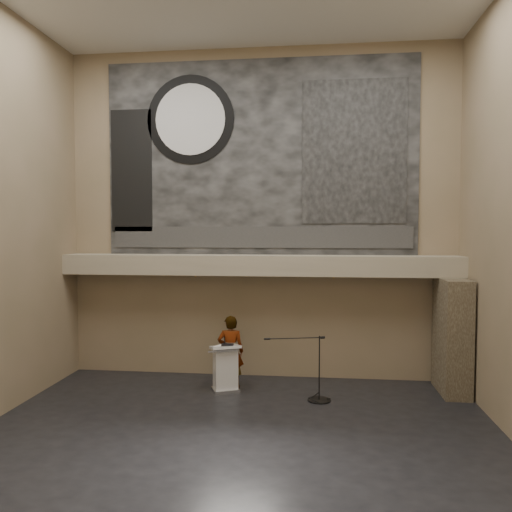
# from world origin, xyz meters

# --- Properties ---
(floor) EXTENTS (10.00, 10.00, 0.00)m
(floor) POSITION_xyz_m (0.00, 0.00, 0.00)
(floor) COLOR black
(floor) RESTS_ON ground
(wall_back) EXTENTS (10.00, 0.02, 8.50)m
(wall_back) POSITION_xyz_m (0.00, 4.00, 4.25)
(wall_back) COLOR #77694C
(wall_back) RESTS_ON floor
(wall_front) EXTENTS (10.00, 0.02, 8.50)m
(wall_front) POSITION_xyz_m (0.00, -4.00, 4.25)
(wall_front) COLOR #77694C
(wall_front) RESTS_ON floor
(soffit) EXTENTS (10.00, 0.80, 0.50)m
(soffit) POSITION_xyz_m (0.00, 3.60, 2.95)
(soffit) COLOR gray
(soffit) RESTS_ON wall_back
(sprinkler_left) EXTENTS (0.04, 0.04, 0.06)m
(sprinkler_left) POSITION_xyz_m (-1.60, 3.55, 2.67)
(sprinkler_left) COLOR #B2893D
(sprinkler_left) RESTS_ON soffit
(sprinkler_right) EXTENTS (0.04, 0.04, 0.06)m
(sprinkler_right) POSITION_xyz_m (1.90, 3.55, 2.67)
(sprinkler_right) COLOR #B2893D
(sprinkler_right) RESTS_ON soffit
(banner) EXTENTS (8.00, 0.05, 5.00)m
(banner) POSITION_xyz_m (0.00, 3.97, 5.70)
(banner) COLOR black
(banner) RESTS_ON wall_back
(banner_text_strip) EXTENTS (7.76, 0.02, 0.55)m
(banner_text_strip) POSITION_xyz_m (0.00, 3.93, 3.65)
(banner_text_strip) COLOR #2A2A2A
(banner_text_strip) RESTS_ON banner
(banner_clock_rim) EXTENTS (2.30, 0.02, 2.30)m
(banner_clock_rim) POSITION_xyz_m (-1.80, 3.93, 6.70)
(banner_clock_rim) COLOR black
(banner_clock_rim) RESTS_ON banner
(banner_clock_face) EXTENTS (1.84, 0.02, 1.84)m
(banner_clock_face) POSITION_xyz_m (-1.80, 3.91, 6.70)
(banner_clock_face) COLOR silver
(banner_clock_face) RESTS_ON banner
(banner_building_print) EXTENTS (2.60, 0.02, 3.60)m
(banner_building_print) POSITION_xyz_m (2.40, 3.93, 5.80)
(banner_building_print) COLOR black
(banner_building_print) RESTS_ON banner
(banner_brick_print) EXTENTS (1.10, 0.02, 3.20)m
(banner_brick_print) POSITION_xyz_m (-3.40, 3.93, 5.40)
(banner_brick_print) COLOR black
(banner_brick_print) RESTS_ON banner
(stone_pier) EXTENTS (0.60, 1.40, 2.70)m
(stone_pier) POSITION_xyz_m (4.65, 3.15, 1.35)
(stone_pier) COLOR #403527
(stone_pier) RESTS_ON floor
(lectern) EXTENTS (0.82, 0.72, 1.13)m
(lectern) POSITION_xyz_m (-0.67, 2.62, 0.55)
(lectern) COLOR silver
(lectern) RESTS_ON floor
(binder) EXTENTS (0.30, 0.24, 0.04)m
(binder) POSITION_xyz_m (-0.61, 2.62, 1.12)
(binder) COLOR black
(binder) RESTS_ON lectern
(papers) EXTENTS (0.31, 0.35, 0.00)m
(papers) POSITION_xyz_m (-0.78, 2.56, 1.10)
(papers) COLOR silver
(papers) RESTS_ON lectern
(speaker_person) EXTENTS (0.67, 0.46, 1.76)m
(speaker_person) POSITION_xyz_m (-0.59, 2.95, 0.88)
(speaker_person) COLOR silver
(speaker_person) RESTS_ON floor
(mic_stand) EXTENTS (1.48, 0.56, 1.47)m
(mic_stand) POSITION_xyz_m (1.50, 2.21, 0.22)
(mic_stand) COLOR black
(mic_stand) RESTS_ON floor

